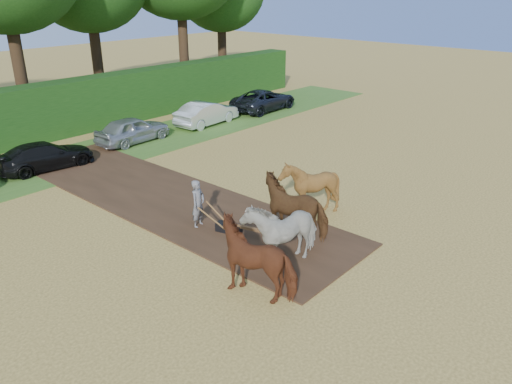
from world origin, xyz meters
TOP-DOWN VIEW (x-y plane):
  - ground at (0.00, 0.00)m, footprint 120.00×120.00m
  - earth_strip at (1.50, 7.00)m, footprint 4.50×17.00m
  - grass_verge at (0.00, 14.00)m, footprint 50.00×5.00m
  - plough_team at (1.62, 0.91)m, footprint 7.04×5.85m
  - parked_cars at (1.58, 13.96)m, footprint 35.77×3.04m

SIDE VIEW (x-z plane):
  - ground at x=0.00m, z-range 0.00..0.00m
  - grass_verge at x=0.00m, z-range 0.00..0.03m
  - earth_strip at x=1.50m, z-range 0.00..0.05m
  - parked_cars at x=1.58m, z-range -0.03..1.41m
  - plough_team at x=1.62m, z-range -0.01..2.10m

